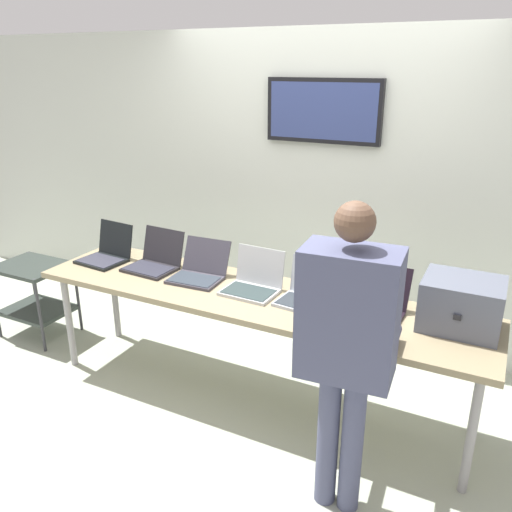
% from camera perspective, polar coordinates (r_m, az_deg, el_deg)
% --- Properties ---
extents(ground, '(8.00, 8.00, 0.04)m').
position_cam_1_polar(ground, '(3.75, -0.42, -15.27)').
color(ground, '#A0A794').
extents(back_wall, '(8.00, 0.11, 2.42)m').
position_cam_1_polar(back_wall, '(4.19, 6.67, 7.27)').
color(back_wall, silver).
rests_on(back_wall, ground).
extents(workbench, '(3.00, 0.70, 0.77)m').
position_cam_1_polar(workbench, '(3.37, -0.45, -4.94)').
color(workbench, '#8C7D5D').
rests_on(workbench, ground).
extents(equipment_box, '(0.42, 0.37, 0.28)m').
position_cam_1_polar(equipment_box, '(3.10, 21.57, -4.88)').
color(equipment_box, '#535867').
rests_on(equipment_box, workbench).
extents(laptop_station_0, '(0.35, 0.35, 0.27)m').
position_cam_1_polar(laptop_station_0, '(4.05, -16.02, 0.38)').
color(laptop_station_0, black).
rests_on(laptop_station_0, workbench).
extents(laptop_station_1, '(0.37, 0.35, 0.26)m').
position_cam_1_polar(laptop_station_1, '(3.81, -11.02, -0.44)').
color(laptop_station_1, black).
rests_on(laptop_station_1, workbench).
extents(laptop_station_2, '(0.36, 0.37, 0.24)m').
position_cam_1_polar(laptop_station_2, '(3.59, -6.22, -1.58)').
color(laptop_station_2, '#35333C').
rests_on(laptop_station_2, workbench).
extents(laptop_station_3, '(0.35, 0.31, 0.26)m').
position_cam_1_polar(laptop_station_3, '(3.37, -0.28, -2.86)').
color(laptop_station_3, '#AFB1B3').
rests_on(laptop_station_3, workbench).
extents(laptop_station_4, '(0.39, 0.32, 0.26)m').
position_cam_1_polar(laptop_station_4, '(3.22, 6.02, -4.15)').
color(laptop_station_4, '#ABB1BA').
rests_on(laptop_station_4, workbench).
extents(laptop_station_5, '(0.34, 0.37, 0.26)m').
position_cam_1_polar(laptop_station_5, '(3.15, 13.04, -5.18)').
color(laptop_station_5, black).
rests_on(laptop_station_5, workbench).
extents(person, '(0.46, 0.61, 1.62)m').
position_cam_1_polar(person, '(2.47, 9.98, -8.62)').
color(person, '#4A4D6A').
rests_on(person, ground).
extents(storage_cart, '(0.56, 0.44, 0.62)m').
position_cam_1_polar(storage_cart, '(4.68, -23.04, -3.30)').
color(storage_cart, '#2A322E').
rests_on(storage_cart, ground).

